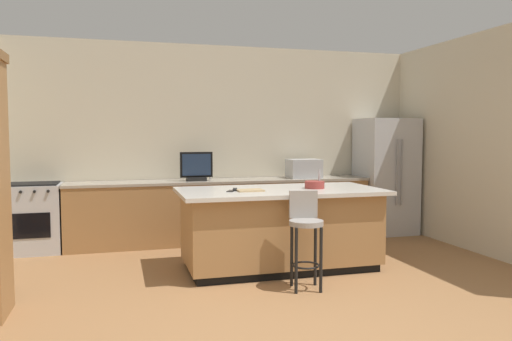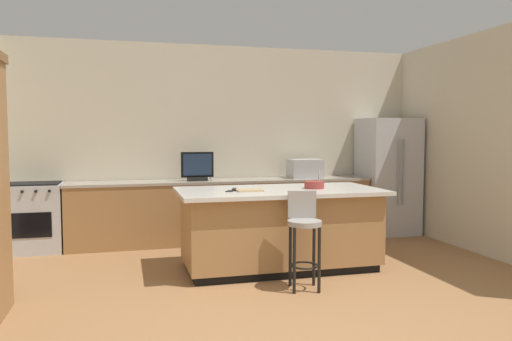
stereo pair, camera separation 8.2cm
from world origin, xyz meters
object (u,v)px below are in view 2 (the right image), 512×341
at_px(cutting_board, 249,190).
at_px(tv_monitor, 197,167).
at_px(bar_stool_center, 304,231).
at_px(kitchen_island, 279,228).
at_px(fruit_bowl, 314,185).
at_px(microwave, 305,169).
at_px(refrigerator, 387,176).
at_px(range_oven, 34,217).
at_px(tv_remote, 234,189).
at_px(cell_phone, 230,191).

bearing_deg(cutting_board, tv_monitor, 101.63).
bearing_deg(tv_monitor, bar_stool_center, -72.75).
bearing_deg(kitchen_island, fruit_bowl, -4.29).
height_order(microwave, tv_monitor, tv_monitor).
xyz_separation_m(kitchen_island, refrigerator, (2.26, 1.54, 0.43)).
distance_m(range_oven, bar_stool_center, 3.76).
distance_m(kitchen_island, bar_stool_center, 0.81).
xyz_separation_m(refrigerator, bar_stool_center, (-2.25, -2.34, -0.31)).
bearing_deg(tv_remote, cutting_board, -23.70).
distance_m(tv_monitor, fruit_bowl, 1.95).
distance_m(kitchen_island, tv_monitor, 1.82).
bearing_deg(kitchen_island, range_oven, 150.88).
height_order(fruit_bowl, tv_remote, fruit_bowl).
height_order(tv_monitor, tv_remote, tv_monitor).
xyz_separation_m(microwave, fruit_bowl, (-0.50, -1.64, -0.07)).
xyz_separation_m(kitchen_island, fruit_bowl, (0.41, -0.03, 0.49)).
height_order(bar_stool_center, fruit_bowl, fruit_bowl).
xyz_separation_m(microwave, tv_remote, (-1.44, -1.59, -0.10)).
bearing_deg(microwave, kitchen_island, -119.55).
relative_size(microwave, tv_monitor, 1.05).
height_order(tv_remote, cutting_board, tv_remote).
bearing_deg(fruit_bowl, tv_monitor, 125.72).
xyz_separation_m(range_oven, cutting_board, (2.50, -1.71, 0.47)).
xyz_separation_m(range_oven, tv_remote, (2.35, -1.59, 0.47)).
height_order(range_oven, bar_stool_center, bar_stool_center).
relative_size(microwave, tv_remote, 2.82).
bearing_deg(kitchen_island, cutting_board, -164.17).
bearing_deg(tv_remote, tv_monitor, 112.44).
height_order(tv_monitor, cutting_board, tv_monitor).
xyz_separation_m(fruit_bowl, cell_phone, (-1.00, -0.04, -0.04)).
height_order(kitchen_island, range_oven, kitchen_island).
distance_m(range_oven, cell_phone, 2.87).
bearing_deg(cell_phone, bar_stool_center, -24.25).
bearing_deg(kitchen_island, microwave, 60.45).
distance_m(microwave, bar_stool_center, 2.61).
bearing_deg(bar_stool_center, range_oven, 149.67).
bearing_deg(cutting_board, kitchen_island, 15.83).
bearing_deg(tv_remote, cell_phone, -113.54).
bearing_deg(cutting_board, bar_stool_center, -60.63).
height_order(microwave, tv_remote, microwave).
bearing_deg(kitchen_island, bar_stool_center, -89.60).
bearing_deg(microwave, refrigerator, -2.79).
bearing_deg(cutting_board, cell_phone, 168.72).
xyz_separation_m(refrigerator, range_oven, (-5.13, 0.06, -0.44)).
bearing_deg(refrigerator, kitchen_island, -145.69).
xyz_separation_m(microwave, cell_phone, (-1.50, -1.67, -0.11)).
relative_size(cell_phone, tv_remote, 0.88).
bearing_deg(cell_phone, tv_monitor, 121.29).
relative_size(cell_phone, cutting_board, 0.52).
height_order(microwave, cutting_board, microwave).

